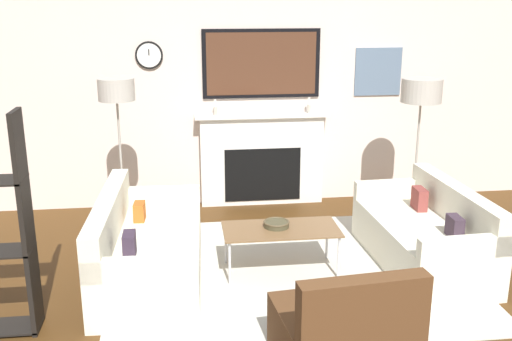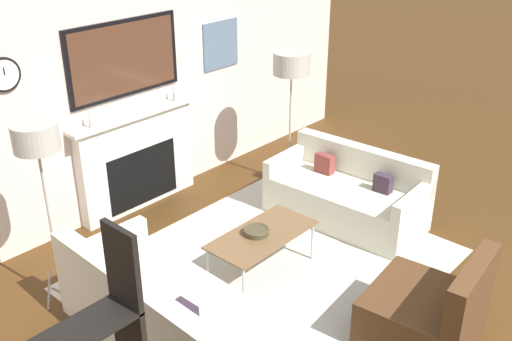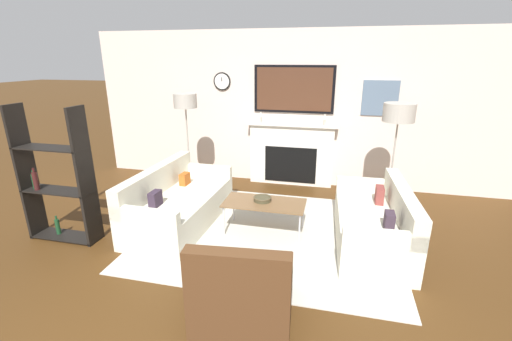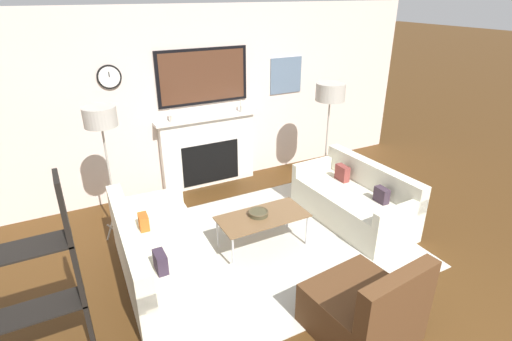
{
  "view_description": "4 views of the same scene",
  "coord_description": "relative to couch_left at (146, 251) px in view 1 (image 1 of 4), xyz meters",
  "views": [
    {
      "loc": [
        -0.95,
        -2.15,
        2.49
      ],
      "look_at": [
        -0.29,
        3.13,
        0.93
      ],
      "focal_mm": 42.0,
      "sensor_mm": 36.0,
      "label": 1
    },
    {
      "loc": [
        -3.66,
        -0.21,
        3.36
      ],
      "look_at": [
        0.27,
        3.29,
        0.83
      ],
      "focal_mm": 42.0,
      "sensor_mm": 36.0,
      "label": 2
    },
    {
      "loc": [
        0.76,
        -1.13,
        2.24
      ],
      "look_at": [
        -0.3,
        3.35,
        0.71
      ],
      "focal_mm": 24.0,
      "sensor_mm": 36.0,
      "label": 3
    },
    {
      "loc": [
        -2.04,
        -0.66,
        2.87
      ],
      "look_at": [
        0.0,
        3.24,
        0.87
      ],
      "focal_mm": 28.0,
      "sensor_mm": 36.0,
      "label": 4
    }
  ],
  "objects": [
    {
      "name": "couch_left",
      "position": [
        0.0,
        0.0,
        0.0
      ],
      "size": [
        0.94,
        1.86,
        0.79
      ],
      "color": "beige",
      "rests_on": "ground_plane"
    },
    {
      "name": "coffee_table",
      "position": [
        1.23,
        0.02,
        0.12
      ],
      "size": [
        1.07,
        0.52,
        0.43
      ],
      "color": "brown",
      "rests_on": "ground_plane"
    },
    {
      "name": "decorative_bowl",
      "position": [
        1.2,
        0.06,
        0.18
      ],
      "size": [
        0.24,
        0.24,
        0.06
      ],
      "color": "#433E29",
      "rests_on": "coffee_table"
    },
    {
      "name": "couch_right",
      "position": [
        2.63,
        0.0,
        0.0
      ],
      "size": [
        0.88,
        1.7,
        0.77
      ],
      "color": "beige",
      "rests_on": "ground_plane"
    },
    {
      "name": "fireplace_wall",
      "position": [
        1.32,
        2.05,
        0.96
      ],
      "size": [
        7.45,
        0.28,
        2.7
      ],
      "color": "beige",
      "rests_on": "ground_plane"
    },
    {
      "name": "floor_lamp_left",
      "position": [
        -0.28,
        1.05,
        1.27
      ],
      "size": [
        0.37,
        0.37,
        1.7
      ],
      "color": "#9E998E",
      "rests_on": "ground_plane"
    },
    {
      "name": "area_rug",
      "position": [
        1.32,
        -0.0,
        -0.27
      ],
      "size": [
        3.24,
        2.67,
        0.01
      ],
      "color": "beige",
      "rests_on": "ground_plane"
    },
    {
      "name": "floor_lamp_right",
      "position": [
        2.91,
        1.05,
        1.21
      ],
      "size": [
        0.43,
        0.43,
        1.65
      ],
      "color": "#9E998E",
      "rests_on": "ground_plane"
    },
    {
      "name": "armchair",
      "position": [
        1.39,
        -1.59,
        -0.0
      ],
      "size": [
        0.91,
        0.91,
        0.85
      ],
      "color": "#4B2E19",
      "rests_on": "ground_plane"
    }
  ]
}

